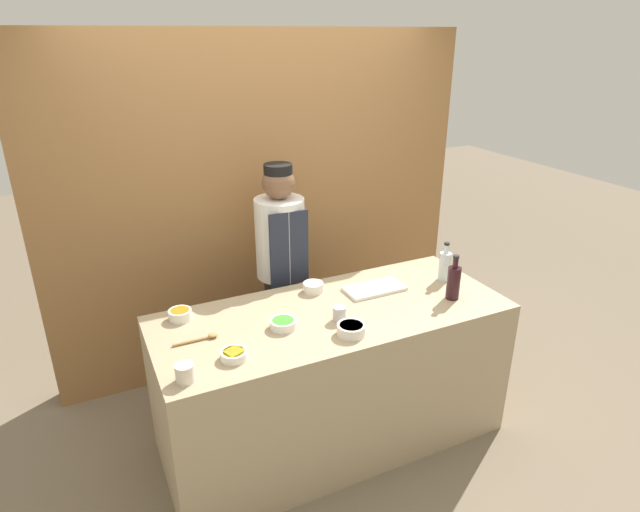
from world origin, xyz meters
TOP-DOWN VIEW (x-y plane):
  - ground_plane at (0.00, 0.00)m, footprint 14.00×14.00m
  - cabinet_wall at (0.00, 1.13)m, footprint 3.08×0.18m
  - counter at (0.00, 0.00)m, footprint 2.04×0.84m
  - sauce_bowl_purple at (-0.03, -0.27)m, footprint 0.15×0.15m
  - sauce_bowl_yellow at (-0.65, -0.22)m, footprint 0.13×0.13m
  - sauce_bowl_orange at (-0.80, 0.29)m, footprint 0.13×0.13m
  - sauce_bowl_white at (0.01, 0.28)m, footprint 0.13×0.13m
  - sauce_bowl_green at (-0.32, -0.05)m, footprint 0.14×0.14m
  - cutting_board at (0.36, 0.13)m, footprint 0.37×0.19m
  - bottle_clear at (0.83, 0.07)m, footprint 0.08×0.08m
  - bottle_wine at (0.72, -0.16)m, footprint 0.08×0.08m
  - cup_steel at (-0.01, -0.11)m, footprint 0.07×0.07m
  - cup_cream at (-0.91, -0.30)m, footprint 0.09×0.09m
  - wooden_spoon at (-0.75, 0.02)m, footprint 0.24×0.04m
  - chef_center at (-0.05, 0.68)m, footprint 0.33×0.33m

SIDE VIEW (x-z plane):
  - ground_plane at x=0.00m, z-range 0.00..0.00m
  - counter at x=0.00m, z-range 0.00..0.89m
  - chef_center at x=-0.05m, z-range 0.08..1.69m
  - cutting_board at x=0.36m, z-range 0.89..0.91m
  - wooden_spoon at x=-0.75m, z-range 0.89..0.92m
  - sauce_bowl_yellow at x=-0.65m, z-range 0.90..0.94m
  - sauce_bowl_green at x=-0.32m, z-range 0.90..0.94m
  - sauce_bowl_orange at x=-0.80m, z-range 0.90..0.95m
  - sauce_bowl_purple at x=-0.03m, z-range 0.90..0.95m
  - sauce_bowl_white at x=0.01m, z-range 0.90..0.95m
  - cup_steel at x=-0.01m, z-range 0.89..0.98m
  - cup_cream at x=-0.91m, z-range 0.89..0.98m
  - bottle_clear at x=0.83m, z-range 0.87..1.12m
  - bottle_wine at x=0.72m, z-range 0.86..1.14m
  - cabinet_wall at x=0.00m, z-range 0.00..2.40m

